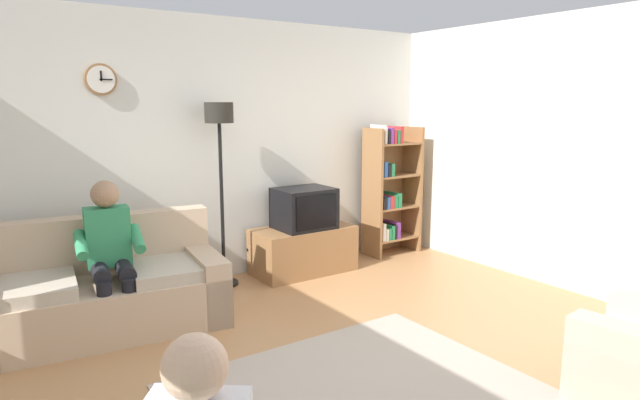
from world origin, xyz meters
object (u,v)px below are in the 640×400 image
tv_stand (303,250)px  tv (304,208)px  person_on_couch (110,249)px  floor_lamp (220,143)px  couch (103,293)px  bookshelf (388,189)px

tv_stand → tv: bearing=-90.0°
tv → person_on_couch: size_ratio=0.48×
floor_lamp → tv_stand: bearing=-6.3°
couch → tv: 2.24m
couch → floor_lamp: size_ratio=1.08×
bookshelf → floor_lamp: bearing=179.2°
tv_stand → tv: tv is taller
bookshelf → person_on_couch: size_ratio=1.28×
couch → tv_stand: couch is taller
tv_stand → person_on_couch: person_on_couch is taller
tv_stand → bookshelf: (1.28, 0.07, 0.55)m
bookshelf → floor_lamp: floor_lamp is taller
tv_stand → floor_lamp: (-0.90, 0.10, 1.20)m
couch → tv: (2.18, 0.34, 0.41)m
floor_lamp → person_on_couch: (-1.23, -0.58, -0.75)m
couch → tv_stand: 2.21m
tv → bookshelf: 1.29m
tv → floor_lamp: 1.17m
tv → person_on_couch: (-2.13, -0.45, -0.02)m
person_on_couch → bookshelf: bearing=9.1°
bookshelf → tv_stand: bearing=-176.9°
person_on_couch → tv_stand: bearing=12.7°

